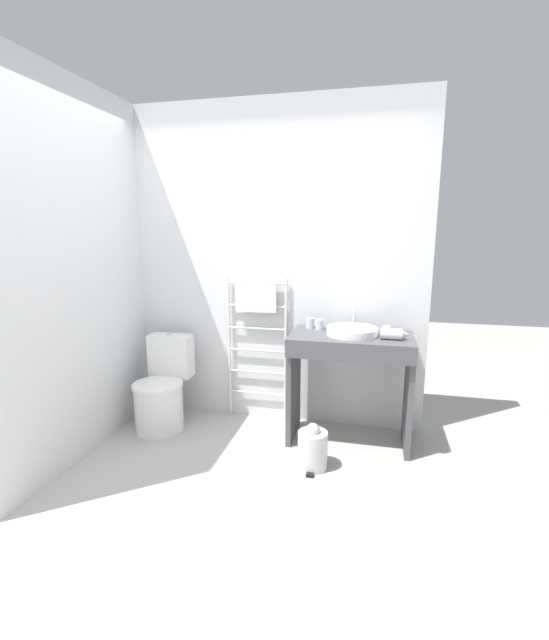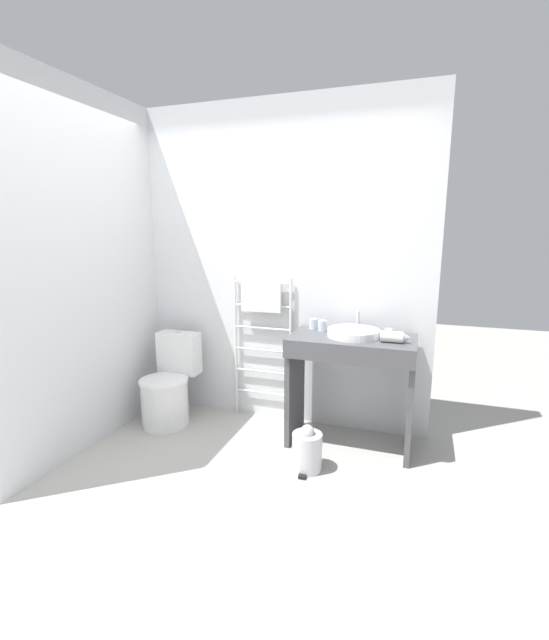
% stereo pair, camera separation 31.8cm
% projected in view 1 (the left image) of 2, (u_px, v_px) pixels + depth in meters
% --- Properties ---
extents(ground_plane, '(12.00, 12.00, 0.00)m').
position_uv_depth(ground_plane, '(212.00, 516.00, 2.49)').
color(ground_plane, '#B2AFA8').
extents(wall_back, '(2.57, 0.12, 2.66)m').
position_uv_depth(wall_back, '(271.00, 267.00, 3.61)').
color(wall_back, silver).
rests_on(wall_back, ground_plane).
extents(wall_side, '(0.12, 2.08, 2.66)m').
position_uv_depth(wall_side, '(86.00, 272.00, 3.16)').
color(wall_side, silver).
rests_on(wall_side, ground_plane).
extents(toilet, '(0.41, 0.54, 0.76)m').
position_uv_depth(toilet, '(162.00, 393.00, 3.58)').
color(toilet, white).
rests_on(toilet, ground_plane).
extents(towel_radiator, '(0.53, 0.06, 1.25)m').
position_uv_depth(towel_radiator, '(256.00, 319.00, 3.62)').
color(towel_radiator, white).
rests_on(towel_radiator, ground_plane).
extents(vanity_counter, '(0.92, 0.51, 0.86)m').
position_uv_depth(vanity_counter, '(350.00, 371.00, 3.26)').
color(vanity_counter, '#4C4C51').
rests_on(vanity_counter, ground_plane).
extents(sink_basin, '(0.38, 0.38, 0.06)m').
position_uv_depth(sink_basin, '(352.00, 331.00, 3.21)').
color(sink_basin, white).
rests_on(sink_basin, vanity_counter).
extents(faucet, '(0.02, 0.10, 0.16)m').
position_uv_depth(faucet, '(354.00, 316.00, 3.39)').
color(faucet, silver).
rests_on(faucet, vanity_counter).
extents(cup_near_wall, '(0.07, 0.07, 0.08)m').
position_uv_depth(cup_near_wall, '(310.00, 323.00, 3.43)').
color(cup_near_wall, silver).
rests_on(cup_near_wall, vanity_counter).
extents(cup_near_edge, '(0.06, 0.06, 0.08)m').
position_uv_depth(cup_near_edge, '(319.00, 325.00, 3.37)').
color(cup_near_edge, silver).
rests_on(cup_near_edge, vanity_counter).
extents(hair_dryer, '(0.21, 0.19, 0.08)m').
position_uv_depth(hair_dryer, '(393.00, 333.00, 3.08)').
color(hair_dryer, white).
rests_on(hair_dryer, vanity_counter).
extents(trash_bin, '(0.21, 0.24, 0.33)m').
position_uv_depth(trash_bin, '(313.00, 449.00, 2.97)').
color(trash_bin, silver).
rests_on(trash_bin, ground_plane).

